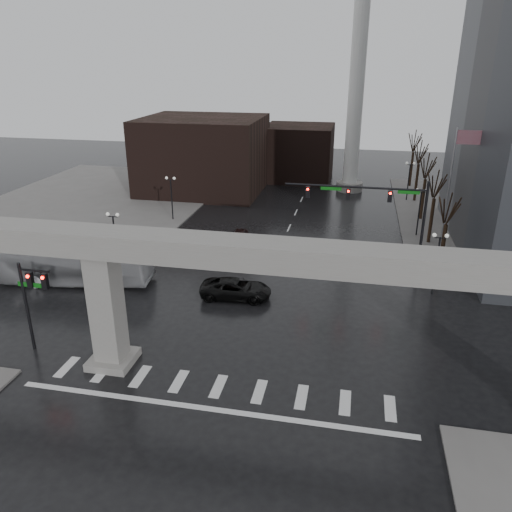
# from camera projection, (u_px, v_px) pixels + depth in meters

# --- Properties ---
(ground) EXTENTS (160.00, 160.00, 0.00)m
(ground) POSITION_uv_depth(u_px,v_px,m) (223.00, 376.00, 29.57)
(ground) COLOR black
(ground) RESTS_ON ground
(sidewalk_nw) EXTENTS (28.00, 36.00, 0.15)m
(sidewalk_nw) POSITION_uv_depth(u_px,v_px,m) (106.00, 196.00, 67.09)
(sidewalk_nw) COLOR slate
(sidewalk_nw) RESTS_ON ground
(elevated_guideway) EXTENTS (48.00, 2.60, 8.70)m
(elevated_guideway) POSITION_uv_depth(u_px,v_px,m) (243.00, 272.00, 26.76)
(elevated_guideway) COLOR gray
(elevated_guideway) RESTS_ON ground
(building_far_left) EXTENTS (16.00, 14.00, 10.00)m
(building_far_left) POSITION_uv_depth(u_px,v_px,m) (203.00, 155.00, 68.47)
(building_far_left) COLOR black
(building_far_left) RESTS_ON ground
(building_far_mid) EXTENTS (10.00, 10.00, 8.00)m
(building_far_mid) POSITION_uv_depth(u_px,v_px,m) (299.00, 152.00, 75.70)
(building_far_mid) COLOR black
(building_far_mid) RESTS_ON ground
(smokestack) EXTENTS (3.60, 3.60, 30.00)m
(smokestack) POSITION_uv_depth(u_px,v_px,m) (356.00, 91.00, 65.27)
(smokestack) COLOR silver
(smokestack) RESTS_ON ground
(signal_mast_arm) EXTENTS (12.12, 0.43, 8.00)m
(signal_mast_arm) POSITION_uv_depth(u_px,v_px,m) (379.00, 204.00, 42.80)
(signal_mast_arm) COLOR black
(signal_mast_arm) RESTS_ON ground
(signal_left_pole) EXTENTS (2.30, 0.30, 6.00)m
(signal_left_pole) POSITION_uv_depth(u_px,v_px,m) (32.00, 293.00, 30.78)
(signal_left_pole) COLOR black
(signal_left_pole) RESTS_ON ground
(flagpole_assembly) EXTENTS (2.06, 0.12, 12.00)m
(flagpole_assembly) POSITION_uv_depth(u_px,v_px,m) (454.00, 179.00, 43.91)
(flagpole_assembly) COLOR silver
(flagpole_assembly) RESTS_ON ground
(lamp_right_0) EXTENTS (1.22, 0.32, 5.11)m
(lamp_right_0) POSITION_uv_depth(u_px,v_px,m) (438.00, 253.00, 38.49)
(lamp_right_0) COLOR black
(lamp_right_0) RESTS_ON ground
(lamp_right_1) EXTENTS (1.22, 0.32, 5.11)m
(lamp_right_1) POSITION_uv_depth(u_px,v_px,m) (420.00, 204.00, 51.21)
(lamp_right_1) COLOR black
(lamp_right_1) RESTS_ON ground
(lamp_right_2) EXTENTS (1.22, 0.32, 5.11)m
(lamp_right_2) POSITION_uv_depth(u_px,v_px,m) (409.00, 175.00, 63.93)
(lamp_right_2) COLOR black
(lamp_right_2) RESTS_ON ground
(lamp_left_0) EXTENTS (1.22, 0.32, 5.11)m
(lamp_left_0) POSITION_uv_depth(u_px,v_px,m) (114.00, 231.00, 43.50)
(lamp_left_0) COLOR black
(lamp_left_0) RESTS_ON ground
(lamp_left_1) EXTENTS (1.22, 0.32, 5.11)m
(lamp_left_1) POSITION_uv_depth(u_px,v_px,m) (171.00, 191.00, 56.23)
(lamp_left_1) COLOR black
(lamp_left_1) RESTS_ON ground
(lamp_left_2) EXTENTS (1.22, 0.32, 5.11)m
(lamp_left_2) POSITION_uv_depth(u_px,v_px,m) (207.00, 166.00, 68.95)
(lamp_left_2) COLOR black
(lamp_left_2) RESTS_ON ground
(tree_right_0) EXTENTS (1.09, 1.58, 7.50)m
(tree_right_0) POSITION_uv_depth(u_px,v_px,m) (443.00, 245.00, 42.20)
(tree_right_0) COLOR black
(tree_right_0) RESTS_ON ground
(tree_right_1) EXTENTS (1.09, 1.61, 7.67)m
(tree_right_1) POSITION_uv_depth(u_px,v_px,m) (432.00, 216.00, 49.45)
(tree_right_1) COLOR black
(tree_right_1) RESTS_ON ground
(tree_right_2) EXTENTS (1.10, 1.63, 7.85)m
(tree_right_2) POSITION_uv_depth(u_px,v_px,m) (424.00, 195.00, 56.69)
(tree_right_2) COLOR black
(tree_right_2) RESTS_ON ground
(tree_right_3) EXTENTS (1.11, 1.66, 8.02)m
(tree_right_3) POSITION_uv_depth(u_px,v_px,m) (417.00, 179.00, 63.94)
(tree_right_3) COLOR black
(tree_right_3) RESTS_ON ground
(tree_right_4) EXTENTS (1.12, 1.69, 8.19)m
(tree_right_4) POSITION_uv_depth(u_px,v_px,m) (412.00, 166.00, 71.19)
(tree_right_4) COLOR black
(tree_right_4) RESTS_ON ground
(pickup_truck) EXTENTS (5.66, 2.90, 1.53)m
(pickup_truck) POSITION_uv_depth(u_px,v_px,m) (236.00, 289.00, 38.87)
(pickup_truck) COLOR black
(pickup_truck) RESTS_ON ground
(city_bus) EXTENTS (13.59, 4.80, 3.71)m
(city_bus) POSITION_uv_depth(u_px,v_px,m) (71.00, 261.00, 41.21)
(city_bus) COLOR #A6A6AA
(city_bus) RESTS_ON ground
(far_car) EXTENTS (2.08, 4.14, 1.36)m
(far_car) POSITION_uv_depth(u_px,v_px,m) (240.00, 237.00, 50.11)
(far_car) COLOR black
(far_car) RESTS_ON ground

